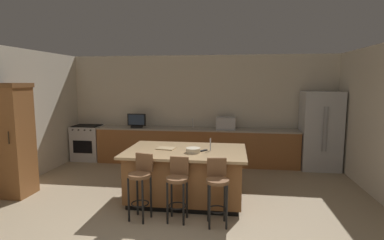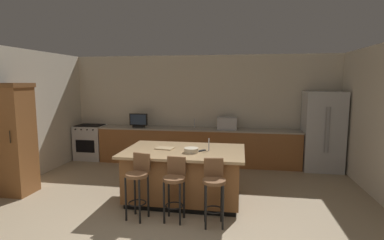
{
  "view_description": "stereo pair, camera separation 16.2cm",
  "coord_description": "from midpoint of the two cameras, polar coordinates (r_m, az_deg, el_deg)",
  "views": [
    {
      "loc": [
        0.86,
        -3.33,
        2.12
      ],
      "look_at": [
        0.02,
        2.74,
        1.32
      ],
      "focal_mm": 27.94,
      "sensor_mm": 36.0,
      "label": 1
    },
    {
      "loc": [
        1.02,
        -3.3,
        2.12
      ],
      "look_at": [
        0.02,
        2.74,
        1.32
      ],
      "focal_mm": 27.94,
      "sensor_mm": 36.0,
      "label": 2
    }
  ],
  "objects": [
    {
      "name": "cutting_board",
      "position": [
        5.37,
        -5.85,
        -5.41
      ],
      "size": [
        0.34,
        0.26,
        0.02
      ],
      "primitive_type": "cube",
      "rotation": [
        0.0,
        0.0,
        -0.17
      ],
      "color": "tan",
      "rests_on": "kitchen_island"
    },
    {
      "name": "fruit_bowl",
      "position": [
        5.07,
        -0.7,
        -5.79
      ],
      "size": [
        0.25,
        0.25,
        0.08
      ],
      "primitive_type": "cylinder",
      "color": "beige",
      "rests_on": "kitchen_island"
    },
    {
      "name": "kitchen_island",
      "position": [
        5.39,
        -2.08,
        -10.38
      ],
      "size": [
        2.09,
        1.34,
        0.92
      ],
      "color": "black",
      "rests_on": "ground_plane"
    },
    {
      "name": "tv_remote",
      "position": [
        5.17,
        1.23,
        -5.86
      ],
      "size": [
        0.15,
        0.16,
        0.02
      ],
      "primitive_type": "cube",
      "rotation": [
        0.0,
        0.0,
        -0.74
      ],
      "color": "black",
      "rests_on": "kitchen_island"
    },
    {
      "name": "wall_left",
      "position": [
        7.15,
        -30.49,
        0.58
      ],
      "size": [
        0.12,
        4.91,
        2.78
      ],
      "primitive_type": "cube",
      "color": "beige",
      "rests_on": "ground_plane"
    },
    {
      "name": "sink_faucet_back",
      "position": [
        7.7,
        -0.42,
        -0.6
      ],
      "size": [
        0.02,
        0.02,
        0.24
      ],
      "primitive_type": "cylinder",
      "color": "#B2B2B7",
      "rests_on": "counter_back"
    },
    {
      "name": "wall_right",
      "position": [
        6.17,
        32.21,
        -0.47
      ],
      "size": [
        0.12,
        4.91,
        2.78
      ],
      "primitive_type": "cube",
      "color": "beige",
      "rests_on": "ground_plane"
    },
    {
      "name": "bar_stool_center",
      "position": [
        4.63,
        -3.76,
        -12.01
      ],
      "size": [
        0.34,
        0.35,
        0.96
      ],
      "rotation": [
        0.0,
        0.0,
        -0.05
      ],
      "color": "brown",
      "rests_on": "ground_plane"
    },
    {
      "name": "counter_back",
      "position": [
        7.69,
        0.13,
        -4.99
      ],
      "size": [
        5.12,
        0.62,
        0.92
      ],
      "color": "brown",
      "rests_on": "ground_plane"
    },
    {
      "name": "bar_stool_left",
      "position": [
        4.73,
        -10.76,
        -11.29
      ],
      "size": [
        0.35,
        0.37,
        1.01
      ],
      "rotation": [
        0.0,
        0.0,
        -0.24
      ],
      "color": "brown",
      "rests_on": "ground_plane"
    },
    {
      "name": "microwave",
      "position": [
        7.52,
        5.84,
        -0.6
      ],
      "size": [
        0.48,
        0.36,
        0.3
      ],
      "primitive_type": "cube",
      "color": "#B7BABF",
      "rests_on": "counter_back"
    },
    {
      "name": "range_oven",
      "position": [
        8.59,
        -19.76,
        -4.08
      ],
      "size": [
        0.75,
        0.63,
        0.94
      ],
      "color": "#B7BABF",
      "rests_on": "ground_plane"
    },
    {
      "name": "sink_faucet_island",
      "position": [
        5.19,
        2.65,
        -4.69
      ],
      "size": [
        0.02,
        0.02,
        0.22
      ],
      "primitive_type": "cylinder",
      "color": "#B2B2B7",
      "rests_on": "kitchen_island"
    },
    {
      "name": "wall_back",
      "position": [
        7.92,
        0.99,
        2.18
      ],
      "size": [
        7.38,
        0.12,
        2.78
      ],
      "primitive_type": "cube",
      "color": "beige",
      "rests_on": "ground_plane"
    },
    {
      "name": "cabinet_tower",
      "position": [
        6.44,
        -31.85,
        -2.93
      ],
      "size": [
        0.65,
        0.58,
        2.08
      ],
      "color": "brown",
      "rests_on": "ground_plane"
    },
    {
      "name": "bar_stool_right",
      "position": [
        4.49,
        3.79,
        -12.46
      ],
      "size": [
        0.34,
        0.36,
        0.98
      ],
      "rotation": [
        0.0,
        0.0,
        0.15
      ],
      "color": "brown",
      "rests_on": "ground_plane"
    },
    {
      "name": "refrigerator",
      "position": [
        7.75,
        22.71,
        -1.88
      ],
      "size": [
        0.88,
        0.74,
        1.88
      ],
      "color": "#B7BABF",
      "rests_on": "ground_plane"
    },
    {
      "name": "tv_monitor",
      "position": [
        7.89,
        -11.11,
        -0.22
      ],
      "size": [
        0.48,
        0.16,
        0.36
      ],
      "color": "black",
      "rests_on": "counter_back"
    }
  ]
}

